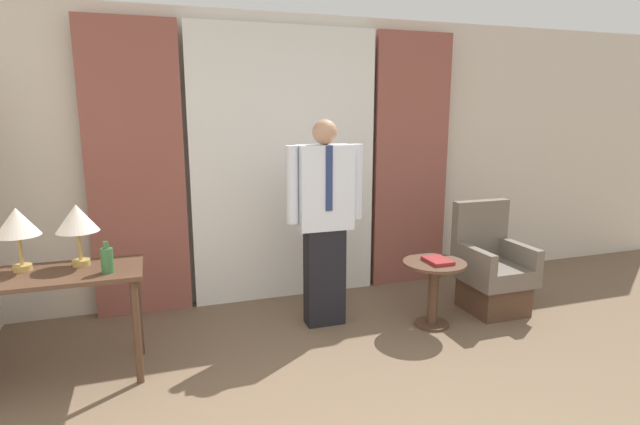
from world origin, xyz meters
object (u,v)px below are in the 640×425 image
object	(u,v)px
book	(438,261)
bottle_near_edge	(107,260)
desk	(52,291)
table_lamp_left	(17,224)
table_lamp_right	(77,220)
person	(325,216)
side_table	(434,283)
armchair	(491,272)

from	to	relation	value
book	bottle_near_edge	bearing A→B (deg)	-179.04
desk	table_lamp_left	size ratio (longest dim) A/B	2.70
table_lamp_right	bottle_near_edge	world-z (taller)	table_lamp_right
person	side_table	bearing A→B (deg)	-21.96
bottle_near_edge	side_table	xyz separation A→B (m)	(2.52, 0.07, -0.47)
desk	table_lamp_left	distance (m)	0.49
table_lamp_left	book	xyz separation A→B (m)	(3.08, -0.18, -0.50)
desk	bottle_near_edge	bearing A→B (deg)	-16.81
bottle_near_edge	person	world-z (taller)	person
armchair	book	distance (m)	0.74
bottle_near_edge	book	world-z (taller)	bottle_near_edge
table_lamp_right	side_table	size ratio (longest dim) A/B	0.75
bottle_near_edge	book	size ratio (longest dim) A/B	0.85
bottle_near_edge	side_table	distance (m)	2.56
desk	bottle_near_edge	distance (m)	0.43
table_lamp_left	armchair	world-z (taller)	table_lamp_left
person	table_lamp_right	bearing A→B (deg)	-174.20
person	armchair	size ratio (longest dim) A/B	1.76
bottle_near_edge	person	size ratio (longest dim) A/B	0.12
book	armchair	bearing A→B (deg)	14.21
table_lamp_right	person	distance (m)	1.86
table_lamp_right	bottle_near_edge	size ratio (longest dim) A/B	2.03
table_lamp_right	person	world-z (taller)	person
table_lamp_left	book	world-z (taller)	table_lamp_left
bottle_near_edge	armchair	xyz separation A→B (m)	(3.22, 0.22, -0.50)
person	armchair	distance (m)	1.68
bottle_near_edge	person	distance (m)	1.71
side_table	table_lamp_left	bearing A→B (deg)	177.03
table_lamp_left	table_lamp_right	xyz separation A→B (m)	(0.36, 0.00, 0.00)
table_lamp_right	bottle_near_edge	bearing A→B (deg)	-50.40
armchair	side_table	xyz separation A→B (m)	(-0.70, -0.15, 0.03)
desk	armchair	world-z (taller)	armchair
bottle_near_edge	book	xyz separation A→B (m)	(2.53, 0.04, -0.27)
bottle_near_edge	armchair	world-z (taller)	armchair
desk	person	world-z (taller)	person
table_lamp_left	bottle_near_edge	size ratio (longest dim) A/B	2.03
person	book	xyz separation A→B (m)	(0.87, -0.37, -0.36)
table_lamp_right	armchair	size ratio (longest dim) A/B	0.43
armchair	side_table	world-z (taller)	armchair
armchair	book	xyz separation A→B (m)	(-0.68, -0.17, 0.23)
armchair	side_table	size ratio (longest dim) A/B	1.74
bottle_near_edge	person	bearing A→B (deg)	13.95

